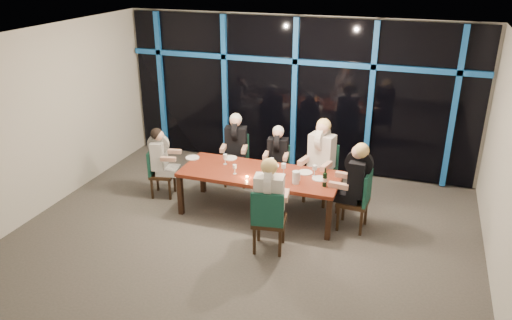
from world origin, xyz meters
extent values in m
plane|color=#544F4A|center=(0.00, 0.00, 0.00)|extent=(7.00, 7.00, 0.00)
cube|color=beige|center=(0.00, 3.00, 1.50)|extent=(7.00, 0.04, 3.00)
cube|color=beige|center=(0.00, -3.00, 1.50)|extent=(7.00, 0.04, 3.00)
cube|color=beige|center=(-3.50, 0.00, 1.50)|extent=(0.04, 6.00, 3.00)
cube|color=beige|center=(3.50, 0.00, 1.50)|extent=(0.04, 6.00, 3.00)
cube|color=white|center=(0.00, 0.00, 3.00)|extent=(7.00, 6.00, 0.04)
cube|color=black|center=(0.00, 2.94, 1.50)|extent=(6.86, 0.04, 2.94)
cube|color=#1555A8|center=(-2.90, 2.89, 1.50)|extent=(0.10, 0.10, 2.94)
cube|color=#1555A8|center=(-1.45, 2.89, 1.50)|extent=(0.10, 0.10, 2.94)
cube|color=#1555A8|center=(0.00, 2.89, 1.50)|extent=(0.10, 0.10, 2.94)
cube|color=#1555A8|center=(1.45, 2.89, 1.50)|extent=(0.10, 0.10, 2.94)
cube|color=#1555A8|center=(2.90, 2.89, 1.50)|extent=(0.10, 0.10, 2.94)
cube|color=#1555A8|center=(0.00, 2.89, 2.16)|extent=(6.86, 0.10, 0.10)
cube|color=#FF2D14|center=(1.10, 3.25, 2.15)|extent=(0.60, 0.05, 0.35)
cube|color=maroon|center=(0.00, 0.80, 0.72)|extent=(2.60, 1.00, 0.06)
cube|color=black|center=(-1.24, 0.36, 0.34)|extent=(0.08, 0.08, 0.69)
cube|color=black|center=(1.24, 0.36, 0.34)|extent=(0.08, 0.08, 0.69)
cube|color=black|center=(-1.24, 1.24, 0.34)|extent=(0.08, 0.08, 0.69)
cube|color=black|center=(1.24, 1.24, 0.34)|extent=(0.08, 0.08, 0.69)
cube|color=black|center=(-0.79, 1.75, 0.44)|extent=(0.51, 0.51, 0.06)
cube|color=#19503F|center=(-0.83, 1.94, 0.70)|extent=(0.44, 0.13, 0.48)
cube|color=black|center=(-0.93, 1.54, 0.20)|extent=(0.05, 0.05, 0.41)
cube|color=black|center=(-0.59, 1.61, 0.20)|extent=(0.05, 0.05, 0.41)
cube|color=black|center=(-1.00, 1.88, 0.20)|extent=(0.05, 0.05, 0.41)
cube|color=black|center=(-0.66, 1.95, 0.20)|extent=(0.05, 0.05, 0.41)
cube|color=black|center=(0.04, 1.66, 0.40)|extent=(0.45, 0.45, 0.05)
cube|color=#19503F|center=(0.01, 1.84, 0.64)|extent=(0.40, 0.10, 0.44)
cube|color=black|center=(-0.10, 1.49, 0.19)|extent=(0.04, 0.04, 0.37)
cube|color=black|center=(0.21, 1.53, 0.19)|extent=(0.04, 0.04, 0.37)
cube|color=black|center=(-0.14, 1.80, 0.19)|extent=(0.04, 0.04, 0.37)
cube|color=black|center=(0.17, 1.84, 0.19)|extent=(0.04, 0.04, 0.37)
cube|color=black|center=(0.83, 1.57, 0.48)|extent=(0.57, 0.57, 0.06)
cube|color=#19503F|center=(0.88, 1.78, 0.76)|extent=(0.47, 0.16, 0.53)
cube|color=black|center=(0.60, 1.43, 0.22)|extent=(0.05, 0.05, 0.44)
cube|color=black|center=(0.97, 1.34, 0.22)|extent=(0.05, 0.05, 0.44)
cube|color=black|center=(0.69, 1.80, 0.22)|extent=(0.05, 0.05, 0.44)
cube|color=black|center=(1.06, 1.71, 0.22)|extent=(0.05, 0.05, 0.44)
cube|color=black|center=(-1.86, 0.88, 0.40)|extent=(0.48, 0.48, 0.05)
cube|color=#19503F|center=(-2.03, 0.85, 0.64)|extent=(0.13, 0.40, 0.45)
cube|color=black|center=(-1.67, 0.76, 0.19)|extent=(0.04, 0.04, 0.38)
cube|color=black|center=(-1.73, 1.07, 0.19)|extent=(0.04, 0.04, 0.38)
cube|color=black|center=(-1.98, 0.69, 0.19)|extent=(0.04, 0.04, 0.38)
cube|color=black|center=(-2.05, 1.01, 0.19)|extent=(0.04, 0.04, 0.38)
cube|color=black|center=(1.53, 0.83, 0.46)|extent=(0.49, 0.49, 0.06)
cube|color=#19503F|center=(1.73, 0.82, 0.73)|extent=(0.08, 0.46, 0.51)
cube|color=black|center=(1.36, 1.03, 0.21)|extent=(0.04, 0.04, 0.43)
cube|color=black|center=(1.33, 0.66, 0.21)|extent=(0.04, 0.04, 0.43)
cube|color=black|center=(1.72, 1.00, 0.21)|extent=(0.04, 0.04, 0.43)
cube|color=black|center=(1.70, 0.64, 0.21)|extent=(0.04, 0.04, 0.43)
cube|color=black|center=(0.47, -0.17, 0.46)|extent=(0.53, 0.53, 0.06)
cube|color=#19503F|center=(0.50, -0.38, 0.74)|extent=(0.47, 0.12, 0.52)
cube|color=black|center=(0.62, 0.04, 0.22)|extent=(0.05, 0.05, 0.43)
cube|color=black|center=(0.26, -0.02, 0.22)|extent=(0.05, 0.05, 0.43)
cube|color=black|center=(0.68, -0.33, 0.22)|extent=(0.05, 0.05, 0.43)
cube|color=black|center=(0.31, -0.39, 0.22)|extent=(0.05, 0.05, 0.43)
cube|color=black|center=(-0.77, 1.63, 0.53)|extent=(0.42, 0.47, 0.14)
cube|color=black|center=(-0.80, 1.79, 0.85)|extent=(0.42, 0.30, 0.54)
cylinder|color=black|center=(-0.80, 1.79, 1.06)|extent=(0.17, 0.42, 0.41)
sphere|color=tan|center=(-0.80, 1.77, 1.24)|extent=(0.20, 0.20, 0.20)
sphere|color=silver|center=(-0.80, 1.80, 1.27)|extent=(0.22, 0.22, 0.22)
cube|color=tan|center=(-0.94, 1.52, 0.79)|extent=(0.13, 0.30, 0.08)
cube|color=tan|center=(-0.56, 1.60, 0.79)|extent=(0.13, 0.30, 0.08)
cube|color=black|center=(0.05, 1.56, 0.49)|extent=(0.36, 0.41, 0.12)
cube|color=black|center=(0.03, 1.70, 0.78)|extent=(0.38, 0.26, 0.50)
cylinder|color=black|center=(0.03, 1.70, 0.97)|extent=(0.14, 0.38, 0.37)
sphere|color=tan|center=(0.03, 1.68, 1.13)|extent=(0.19, 0.19, 0.19)
sphere|color=silver|center=(0.03, 1.72, 1.16)|extent=(0.20, 0.20, 0.20)
cube|color=tan|center=(-0.12, 1.47, 0.79)|extent=(0.10, 0.27, 0.07)
cube|color=tan|center=(0.23, 1.51, 0.79)|extent=(0.10, 0.27, 0.07)
cube|color=silver|center=(0.80, 1.45, 0.58)|extent=(0.47, 0.52, 0.15)
cube|color=silver|center=(0.84, 1.61, 0.93)|extent=(0.47, 0.35, 0.59)
cylinder|color=silver|center=(0.84, 1.61, 1.16)|extent=(0.21, 0.46, 0.44)
sphere|color=tan|center=(0.83, 1.59, 1.35)|extent=(0.22, 0.22, 0.22)
sphere|color=tan|center=(0.84, 1.63, 1.38)|extent=(0.24, 0.24, 0.24)
cube|color=tan|center=(0.57, 1.41, 0.79)|extent=(0.16, 0.33, 0.08)
cube|color=tan|center=(0.99, 1.32, 0.79)|extent=(0.16, 0.33, 0.08)
cube|color=black|center=(-1.75, 0.91, 0.49)|extent=(0.43, 0.39, 0.13)
cube|color=black|center=(-1.89, 0.88, 0.79)|extent=(0.28, 0.39, 0.50)
cylinder|color=black|center=(-1.89, 0.88, 0.98)|extent=(0.39, 0.17, 0.38)
sphere|color=tan|center=(-1.87, 0.88, 1.14)|extent=(0.19, 0.19, 0.19)
sphere|color=black|center=(-1.91, 0.87, 1.17)|extent=(0.21, 0.21, 0.21)
cube|color=tan|center=(-1.64, 0.75, 0.79)|extent=(0.28, 0.13, 0.07)
cube|color=tan|center=(-1.72, 1.10, 0.79)|extent=(0.28, 0.13, 0.07)
cube|color=black|center=(1.41, 0.84, 0.56)|extent=(0.45, 0.39, 0.14)
cube|color=black|center=(1.57, 0.83, 0.89)|extent=(0.27, 0.42, 0.57)
cylinder|color=black|center=(1.57, 0.83, 1.12)|extent=(0.43, 0.13, 0.43)
sphere|color=tan|center=(1.55, 0.83, 1.30)|extent=(0.21, 0.21, 0.21)
sphere|color=tan|center=(1.59, 0.83, 1.33)|extent=(0.23, 0.23, 0.23)
cube|color=tan|center=(1.34, 1.05, 0.79)|extent=(0.31, 0.10, 0.08)
cube|color=tan|center=(1.31, 0.64, 0.79)|extent=(0.31, 0.10, 0.08)
cube|color=silver|center=(0.45, -0.05, 0.57)|extent=(0.43, 0.49, 0.14)
cube|color=silver|center=(0.48, -0.21, 0.91)|extent=(0.45, 0.31, 0.58)
cylinder|color=silver|center=(0.48, -0.21, 1.13)|extent=(0.17, 0.44, 0.43)
sphere|color=tan|center=(0.47, -0.19, 1.32)|extent=(0.22, 0.22, 0.22)
sphere|color=tan|center=(0.48, -0.24, 1.35)|extent=(0.24, 0.24, 0.24)
cube|color=tan|center=(0.64, 0.06, 0.79)|extent=(0.13, 0.32, 0.08)
cube|color=tan|center=(0.23, 0.00, 0.79)|extent=(0.13, 0.32, 0.08)
cylinder|color=white|center=(-0.68, 1.20, 0.76)|extent=(0.24, 0.24, 0.01)
cylinder|color=white|center=(0.11, 1.11, 0.76)|extent=(0.24, 0.24, 0.01)
cylinder|color=white|center=(0.70, 1.03, 0.76)|extent=(0.24, 0.24, 0.01)
cylinder|color=white|center=(-1.28, 1.00, 0.76)|extent=(0.24, 0.24, 0.01)
cylinder|color=white|center=(0.97, 0.87, 0.76)|extent=(0.24, 0.24, 0.01)
cylinder|color=white|center=(0.38, 0.38, 0.76)|extent=(0.24, 0.24, 0.01)
cylinder|color=black|center=(1.10, 0.64, 0.86)|extent=(0.07, 0.07, 0.22)
cylinder|color=black|center=(1.10, 0.64, 1.01)|extent=(0.03, 0.03, 0.08)
cylinder|color=silver|center=(1.10, 0.64, 0.86)|extent=(0.07, 0.07, 0.06)
cylinder|color=silver|center=(0.65, 0.59, 0.85)|extent=(0.11, 0.11, 0.20)
cylinder|color=silver|center=(0.72, 0.59, 0.87)|extent=(0.02, 0.02, 0.14)
cylinder|color=#F39A49|center=(-0.13, 0.54, 0.76)|extent=(0.05, 0.05, 0.03)
cylinder|color=silver|center=(-0.37, 0.62, 0.75)|extent=(0.06, 0.06, 0.01)
cylinder|color=silver|center=(-0.37, 0.62, 0.80)|extent=(0.01, 0.01, 0.09)
cylinder|color=silver|center=(-0.37, 0.62, 0.88)|extent=(0.06, 0.06, 0.06)
cylinder|color=silver|center=(0.13, 1.01, 0.75)|extent=(0.07, 0.07, 0.01)
cylinder|color=silver|center=(0.13, 1.01, 0.81)|extent=(0.01, 0.01, 0.11)
cylinder|color=silver|center=(0.13, 1.01, 0.90)|extent=(0.07, 0.07, 0.07)
cylinder|color=silver|center=(0.39, 0.84, 0.75)|extent=(0.07, 0.07, 0.01)
cylinder|color=silver|center=(0.39, 0.84, 0.81)|extent=(0.01, 0.01, 0.11)
cylinder|color=silver|center=(0.39, 0.84, 0.91)|extent=(0.08, 0.08, 0.08)
cylinder|color=white|center=(-0.67, 0.93, 0.75)|extent=(0.06, 0.06, 0.01)
cylinder|color=white|center=(-0.67, 0.93, 0.81)|extent=(0.01, 0.01, 0.10)
cylinder|color=white|center=(-0.67, 0.93, 0.89)|extent=(0.07, 0.07, 0.07)
cylinder|color=white|center=(0.87, 0.95, 0.75)|extent=(0.07, 0.07, 0.01)
cylinder|color=white|center=(0.87, 0.95, 0.81)|extent=(0.01, 0.01, 0.11)
cylinder|color=white|center=(0.87, 0.95, 0.90)|extent=(0.07, 0.07, 0.07)
camera|label=1|loc=(2.35, -6.22, 4.07)|focal=35.00mm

